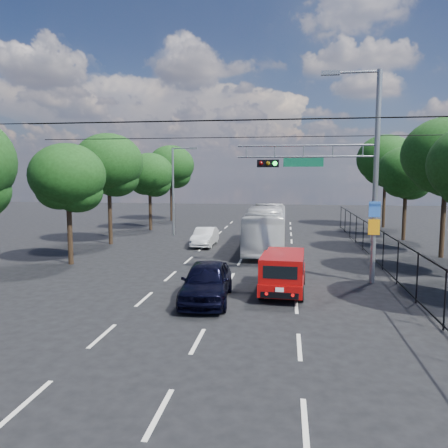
% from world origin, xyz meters
% --- Properties ---
extents(ground, '(120.00, 120.00, 0.00)m').
position_xyz_m(ground, '(0.00, 0.00, 0.00)').
color(ground, black).
rests_on(ground, ground).
extents(lane_markings, '(6.12, 38.00, 0.01)m').
position_xyz_m(lane_markings, '(-0.00, 14.00, 0.01)').
color(lane_markings, beige).
rests_on(lane_markings, ground).
extents(signal_mast, '(6.43, 0.39, 9.50)m').
position_xyz_m(signal_mast, '(5.28, 7.99, 5.24)').
color(signal_mast, slate).
rests_on(signal_mast, ground).
extents(streetlight_left, '(2.09, 0.22, 7.08)m').
position_xyz_m(streetlight_left, '(-6.33, 22.00, 3.94)').
color(streetlight_left, slate).
rests_on(streetlight_left, ground).
extents(utility_wires, '(22.00, 5.04, 0.74)m').
position_xyz_m(utility_wires, '(0.00, 8.83, 7.23)').
color(utility_wires, black).
rests_on(utility_wires, ground).
extents(fence_right, '(0.06, 34.03, 2.00)m').
position_xyz_m(fence_right, '(7.60, 12.17, 1.03)').
color(fence_right, black).
rests_on(fence_right, ground).
extents(tree_right_c, '(5.10, 5.10, 8.29)m').
position_xyz_m(tree_right_c, '(11.82, 15.02, 5.73)').
color(tree_right_c, black).
rests_on(tree_right_c, ground).
extents(tree_right_d, '(4.32, 4.32, 7.02)m').
position_xyz_m(tree_right_d, '(11.42, 22.02, 4.85)').
color(tree_right_d, black).
rests_on(tree_right_d, ground).
extents(tree_right_e, '(5.28, 5.28, 8.58)m').
position_xyz_m(tree_right_e, '(11.62, 30.02, 5.94)').
color(tree_right_e, black).
rests_on(tree_right_e, ground).
extents(tree_left_b, '(4.08, 4.08, 6.63)m').
position_xyz_m(tree_left_b, '(-9.18, 10.02, 4.58)').
color(tree_left_b, black).
rests_on(tree_left_b, ground).
extents(tree_left_c, '(4.80, 4.80, 7.80)m').
position_xyz_m(tree_left_c, '(-9.78, 17.02, 5.40)').
color(tree_left_c, black).
rests_on(tree_left_c, ground).
extents(tree_left_d, '(4.20, 4.20, 6.83)m').
position_xyz_m(tree_left_d, '(-9.38, 25.02, 4.72)').
color(tree_left_d, black).
rests_on(tree_left_d, ground).
extents(tree_left_e, '(4.92, 4.92, 7.99)m').
position_xyz_m(tree_left_e, '(-9.58, 33.02, 5.53)').
color(tree_left_e, black).
rests_on(tree_left_e, ground).
extents(red_pickup, '(1.96, 4.76, 1.74)m').
position_xyz_m(red_pickup, '(2.50, 5.87, 0.93)').
color(red_pickup, black).
rests_on(red_pickup, ground).
extents(navy_hatchback, '(2.08, 4.63, 1.55)m').
position_xyz_m(navy_hatchback, '(-0.50, 4.18, 0.77)').
color(navy_hatchback, black).
rests_on(navy_hatchback, ground).
extents(white_bus, '(2.42, 10.29, 2.86)m').
position_xyz_m(white_bus, '(1.29, 16.47, 1.43)').
color(white_bus, silver).
rests_on(white_bus, ground).
extents(white_van, '(1.39, 3.84, 1.26)m').
position_xyz_m(white_van, '(-3.00, 17.22, 0.63)').
color(white_van, silver).
rests_on(white_van, ground).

